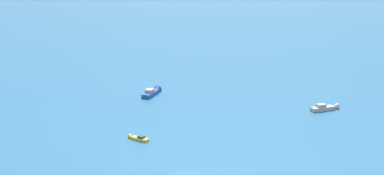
# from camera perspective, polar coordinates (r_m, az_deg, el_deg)

# --- Properties ---
(ground_plane) EXTENTS (2000.00, 2000.00, 0.00)m
(ground_plane) POSITION_cam_1_polar(r_m,az_deg,el_deg) (118.28, -0.48, -9.03)
(ground_plane) COLOR #1E517A
(motorboat_near_centre) EXTENTS (2.99, 5.95, 1.67)m
(motorboat_near_centre) POSITION_cam_1_polar(r_m,az_deg,el_deg) (139.40, -5.63, -5.22)
(motorboat_near_centre) COLOR gold
(motorboat_near_centre) RESTS_ON ground_plane
(motorboat_inshore) EXTENTS (10.51, 7.74, 3.08)m
(motorboat_inshore) POSITION_cam_1_polar(r_m,az_deg,el_deg) (180.96, -4.12, -0.49)
(motorboat_inshore) COLOR #23478C
(motorboat_inshore) RESTS_ON ground_plane
(motorboat_offshore) EXTENTS (9.26, 4.89, 2.61)m
(motorboat_offshore) POSITION_cam_1_polar(r_m,az_deg,el_deg) (168.31, 13.65, -2.05)
(motorboat_offshore) COLOR #9E9993
(motorboat_offshore) RESTS_ON ground_plane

